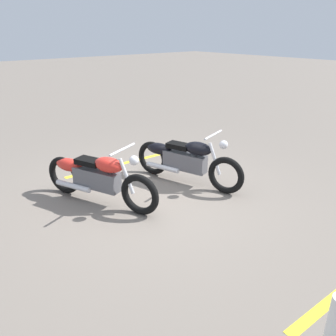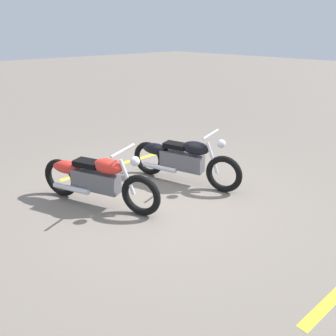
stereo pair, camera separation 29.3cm
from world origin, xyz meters
name	(u,v)px [view 2 (the right image)]	position (x,y,z in m)	size (l,w,h in m)	color
ground_plane	(153,196)	(0.00, 0.00, 0.00)	(60.00, 60.00, 0.00)	slate
motorcycle_bright_foreground	(95,178)	(-0.43, -0.84, 0.46)	(2.11, 0.95, 1.04)	black
motorcycle_dark_foreground	(181,159)	(-0.10, 0.80, 0.46)	(2.16, 0.86, 1.04)	black
parking_stripe_near	(130,161)	(-1.63, 0.74, 0.00)	(3.20, 0.12, 0.01)	yellow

